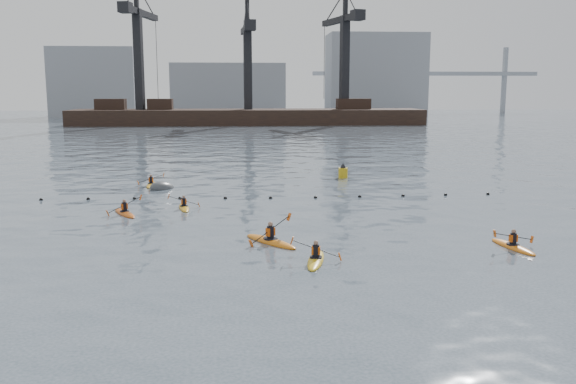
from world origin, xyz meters
name	(u,v)px	position (x,y,z in m)	size (l,w,h in m)	color
ground	(268,328)	(0.00, 0.00, 0.00)	(400.00, 400.00, 0.00)	#35444D
float_line	(248,198)	(-0.50, 22.53, 0.03)	(33.24, 0.73, 0.24)	black
barge_pier	(247,115)	(-0.22, 110.00, 1.89)	(72.00, 19.30, 29.50)	black
skyline	(255,82)	(2.23, 150.27, 9.25)	(141.00, 28.00, 22.00)	gray
kayaker_0	(270,240)	(0.51, 10.45, 0.11)	(2.72, 3.32, 1.41)	orange
kayaker_1	(316,259)	(2.28, 7.18, 0.10)	(2.16, 3.24, 1.15)	gold
kayaker_2	(125,212)	(-7.68, 17.74, 0.10)	(2.03, 3.02, 1.17)	#C05112
kayaker_3	(184,207)	(-4.40, 19.25, 0.09)	(1.93, 2.88, 1.03)	orange
kayaker_4	(513,246)	(11.52, 8.72, 0.10)	(2.09, 3.19, 1.03)	orange
kayaker_5	(151,184)	(-7.76, 28.47, 0.09)	(2.04, 2.99, 1.07)	gold
mooring_buoy	(163,189)	(-6.71, 26.86, 0.00)	(2.15, 1.27, 1.07)	#3D3F42
nav_buoy	(343,173)	(7.33, 31.53, 0.42)	(0.76, 0.76, 1.39)	gold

